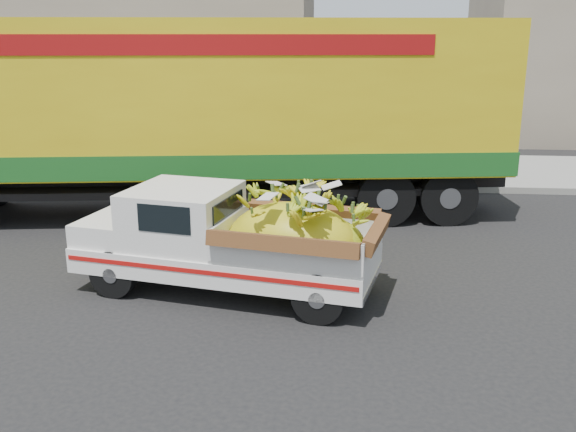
{
  "coord_description": "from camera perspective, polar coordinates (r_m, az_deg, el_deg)",
  "views": [
    {
      "loc": [
        2.32,
        -8.75,
        3.52
      ],
      "look_at": [
        1.53,
        0.03,
        1.02
      ],
      "focal_mm": 40.0,
      "sensor_mm": 36.0,
      "label": 1
    }
  ],
  "objects": [
    {
      "name": "building_left",
      "position": [
        25.06,
        -19.67,
        12.6
      ],
      "size": [
        18.0,
        6.0,
        5.0
      ],
      "primitive_type": "cube",
      "color": "gray",
      "rests_on": "ground"
    },
    {
      "name": "semi_trailer",
      "position": [
        12.76,
        -7.65,
        9.4
      ],
      "size": [
        12.06,
        4.21,
        3.8
      ],
      "rotation": [
        0.0,
        0.0,
        0.15
      ],
      "color": "black",
      "rests_on": "ground"
    },
    {
      "name": "sidewalk",
      "position": [
        17.42,
        -2.62,
        4.39
      ],
      "size": [
        60.0,
        4.0,
        0.14
      ],
      "primitive_type": "cube",
      "color": "gray",
      "rests_on": "ground"
    },
    {
      "name": "ground",
      "position": [
        9.71,
        -9.07,
        -5.62
      ],
      "size": [
        100.0,
        100.0,
        0.0
      ],
      "primitive_type": "plane",
      "color": "black",
      "rests_on": "ground"
    },
    {
      "name": "curb",
      "position": [
        15.38,
        -3.66,
        2.86
      ],
      "size": [
        60.0,
        0.25,
        0.15
      ],
      "primitive_type": "cube",
      "color": "gray",
      "rests_on": "ground"
    },
    {
      "name": "pickup_truck",
      "position": [
        8.86,
        -3.59,
        -2.16
      ],
      "size": [
        4.39,
        2.34,
        1.46
      ],
      "rotation": [
        0.0,
        0.0,
        -0.21
      ],
      "color": "black",
      "rests_on": "ground"
    }
  ]
}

